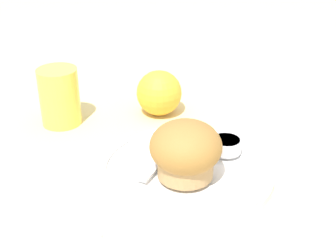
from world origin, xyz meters
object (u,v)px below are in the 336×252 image
(muffin, at_px, (186,151))
(orange_fruit, at_px, (159,93))
(juice_glass, at_px, (60,97))
(butter_knife, at_px, (169,150))

(muffin, relative_size, orange_fruit, 1.20)
(muffin, xyz_separation_m, orange_fruit, (0.11, 0.20, -0.02))
(muffin, relative_size, juice_glass, 0.98)
(muffin, xyz_separation_m, juice_glass, (-0.04, 0.27, -0.01))
(butter_knife, bearing_deg, juice_glass, 80.56)
(butter_knife, relative_size, orange_fruit, 2.03)
(butter_knife, distance_m, juice_glass, 0.22)
(muffin, distance_m, juice_glass, 0.28)
(orange_fruit, bearing_deg, muffin, -120.19)
(orange_fruit, height_order, juice_glass, juice_glass)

